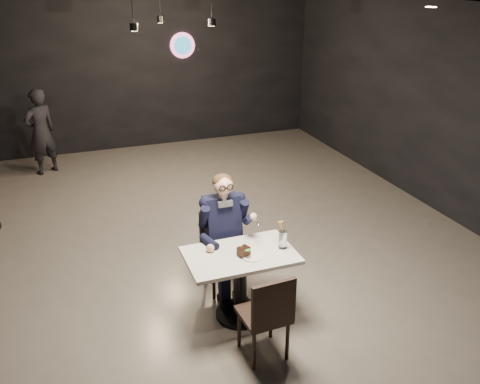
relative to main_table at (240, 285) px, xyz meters
name	(u,v)px	position (x,y,z in m)	size (l,w,h in m)	color
floor	(214,243)	(0.20, 1.58, -0.38)	(9.00, 9.00, 0.00)	gray
wall_sign	(182,45)	(1.00, 6.05, 1.62)	(0.50, 0.06, 0.50)	pink
pendant_lights	(168,7)	(0.20, 3.58, 2.51)	(1.40, 1.20, 0.36)	black
main_table	(240,285)	(0.00, 0.00, 0.00)	(1.10, 0.70, 0.75)	silver
chair_far	(223,253)	(0.00, 0.55, 0.09)	(0.42, 0.46, 0.92)	black
chair_near	(263,313)	(0.00, -0.61, 0.09)	(0.42, 0.46, 0.92)	black
seated_man	(223,232)	(0.00, 0.55, 0.34)	(0.60, 0.80, 1.44)	black
dessert_plate	(253,257)	(0.09, -0.11, 0.38)	(0.21, 0.21, 0.01)	white
cake_slice	(244,251)	(0.02, -0.05, 0.43)	(0.11, 0.09, 0.08)	black
mint_leaf	(248,250)	(0.04, -0.11, 0.47)	(0.07, 0.04, 0.01)	green
sundae_glass	(283,240)	(0.44, -0.04, 0.47)	(0.08, 0.08, 0.19)	silver
wafer_cone	(282,227)	(0.43, -0.04, 0.61)	(0.06, 0.06, 0.12)	tan
passerby	(41,132)	(-1.84, 5.14, 0.39)	(0.56, 0.36, 1.52)	black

